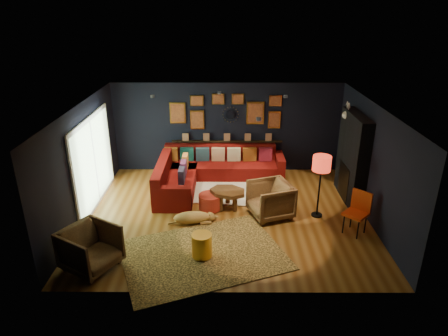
{
  "coord_description": "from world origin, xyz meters",
  "views": [
    {
      "loc": [
        -0.04,
        -8.31,
        4.65
      ],
      "look_at": [
        -0.08,
        0.3,
        1.07
      ],
      "focal_mm": 32.0,
      "sensor_mm": 36.0,
      "label": 1
    }
  ],
  "objects_px": {
    "floor_lamp": "(322,166)",
    "coffee_table": "(228,194)",
    "armchair_right": "(270,198)",
    "gold_stool": "(202,246)",
    "armchair_left": "(90,247)",
    "orange_chair": "(358,209)",
    "dog": "(192,215)",
    "sectional": "(205,172)",
    "pouf": "(210,202)"
  },
  "relations": [
    {
      "from": "pouf",
      "to": "dog",
      "type": "relative_size",
      "value": 0.49
    },
    {
      "from": "coffee_table",
      "to": "armchair_right",
      "type": "height_order",
      "value": "armchair_right"
    },
    {
      "from": "sectional",
      "to": "armchair_left",
      "type": "height_order",
      "value": "armchair_left"
    },
    {
      "from": "armchair_left",
      "to": "orange_chair",
      "type": "relative_size",
      "value": 0.97
    },
    {
      "from": "pouf",
      "to": "armchair_left",
      "type": "xyz_separation_m",
      "value": [
        -2.14,
        -2.3,
        0.25
      ]
    },
    {
      "from": "pouf",
      "to": "floor_lamp",
      "type": "distance_m",
      "value": 2.74
    },
    {
      "from": "sectional",
      "to": "gold_stool",
      "type": "distance_m",
      "value": 3.51
    },
    {
      "from": "floor_lamp",
      "to": "dog",
      "type": "relative_size",
      "value": 1.32
    },
    {
      "from": "gold_stool",
      "to": "orange_chair",
      "type": "height_order",
      "value": "orange_chair"
    },
    {
      "from": "armchair_right",
      "to": "dog",
      "type": "bearing_deg",
      "value": -97.98
    },
    {
      "from": "sectional",
      "to": "pouf",
      "type": "xyz_separation_m",
      "value": [
        0.2,
        -1.56,
        -0.11
      ]
    },
    {
      "from": "coffee_table",
      "to": "gold_stool",
      "type": "height_order",
      "value": "gold_stool"
    },
    {
      "from": "dog",
      "to": "gold_stool",
      "type": "bearing_deg",
      "value": -84.02
    },
    {
      "from": "orange_chair",
      "to": "floor_lamp",
      "type": "relative_size",
      "value": 0.63
    },
    {
      "from": "sectional",
      "to": "armchair_right",
      "type": "relative_size",
      "value": 3.72
    },
    {
      "from": "coffee_table",
      "to": "dog",
      "type": "xyz_separation_m",
      "value": [
        -0.81,
        -0.72,
        -0.19
      ]
    },
    {
      "from": "sectional",
      "to": "floor_lamp",
      "type": "distance_m",
      "value": 3.43
    },
    {
      "from": "sectional",
      "to": "armchair_left",
      "type": "bearing_deg",
      "value": -116.64
    },
    {
      "from": "pouf",
      "to": "sectional",
      "type": "bearing_deg",
      "value": 97.46
    },
    {
      "from": "floor_lamp",
      "to": "armchair_right",
      "type": "bearing_deg",
      "value": -179.78
    },
    {
      "from": "orange_chair",
      "to": "armchair_left",
      "type": "bearing_deg",
      "value": -122.13
    },
    {
      "from": "coffee_table",
      "to": "orange_chair",
      "type": "distance_m",
      "value": 2.99
    },
    {
      "from": "floor_lamp",
      "to": "dog",
      "type": "bearing_deg",
      "value": -173.15
    },
    {
      "from": "sectional",
      "to": "gold_stool",
      "type": "relative_size",
      "value": 6.79
    },
    {
      "from": "coffee_table",
      "to": "pouf",
      "type": "distance_m",
      "value": 0.47
    },
    {
      "from": "sectional",
      "to": "gold_stool",
      "type": "xyz_separation_m",
      "value": [
        0.11,
        -3.5,
        -0.07
      ]
    },
    {
      "from": "dog",
      "to": "coffee_table",
      "type": "bearing_deg",
      "value": 34.38
    },
    {
      "from": "armchair_left",
      "to": "orange_chair",
      "type": "distance_m",
      "value": 5.51
    },
    {
      "from": "coffee_table",
      "to": "dog",
      "type": "bearing_deg",
      "value": -138.56
    },
    {
      "from": "orange_chair",
      "to": "dog",
      "type": "distance_m",
      "value": 3.64
    },
    {
      "from": "armchair_left",
      "to": "sectional",
      "type": "bearing_deg",
      "value": 4.32
    },
    {
      "from": "sectional",
      "to": "pouf",
      "type": "bearing_deg",
      "value": -82.54
    },
    {
      "from": "pouf",
      "to": "armchair_left",
      "type": "relative_size",
      "value": 0.6
    },
    {
      "from": "sectional",
      "to": "pouf",
      "type": "distance_m",
      "value": 1.58
    },
    {
      "from": "armchair_right",
      "to": "dog",
      "type": "xyz_separation_m",
      "value": [
        -1.8,
        -0.35,
        -0.26
      ]
    },
    {
      "from": "armchair_left",
      "to": "coffee_table",
      "type": "bearing_deg",
      "value": -16.3
    },
    {
      "from": "coffee_table",
      "to": "dog",
      "type": "relative_size",
      "value": 0.94
    },
    {
      "from": "orange_chair",
      "to": "armchair_right",
      "type": "bearing_deg",
      "value": -156.78
    },
    {
      "from": "gold_stool",
      "to": "dog",
      "type": "xyz_separation_m",
      "value": [
        -0.3,
        1.29,
        -0.05
      ]
    },
    {
      "from": "floor_lamp",
      "to": "coffee_table",
      "type": "bearing_deg",
      "value": 169.98
    },
    {
      "from": "floor_lamp",
      "to": "gold_stool",
      "type": "bearing_deg",
      "value": -147.78
    },
    {
      "from": "coffee_table",
      "to": "sectional",
      "type": "bearing_deg",
      "value": 112.92
    },
    {
      "from": "armchair_left",
      "to": "gold_stool",
      "type": "bearing_deg",
      "value": -49.19
    },
    {
      "from": "armchair_right",
      "to": "gold_stool",
      "type": "relative_size",
      "value": 1.83
    },
    {
      "from": "orange_chair",
      "to": "dog",
      "type": "relative_size",
      "value": 0.83
    },
    {
      "from": "sectional",
      "to": "orange_chair",
      "type": "bearing_deg",
      "value": -36.76
    },
    {
      "from": "armchair_right",
      "to": "dog",
      "type": "height_order",
      "value": "armchair_right"
    },
    {
      "from": "dog",
      "to": "armchair_right",
      "type": "bearing_deg",
      "value": 3.8
    },
    {
      "from": "coffee_table",
      "to": "gold_stool",
      "type": "relative_size",
      "value": 2.14
    },
    {
      "from": "armchair_left",
      "to": "floor_lamp",
      "type": "height_order",
      "value": "floor_lamp"
    }
  ]
}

